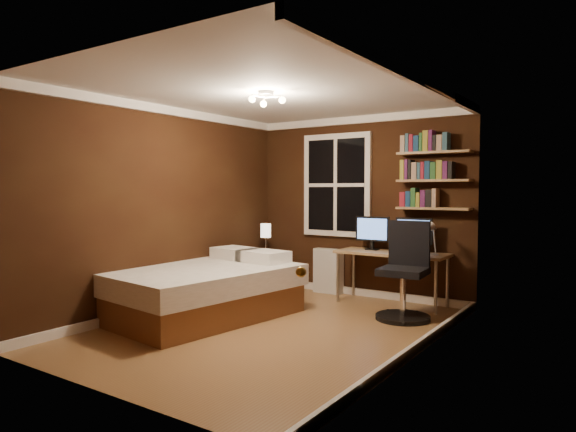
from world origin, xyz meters
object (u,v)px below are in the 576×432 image
Objects in this scene: bedside_lamp at (266,239)px; radiator at (328,271)px; desk at (391,257)px; monitor_left at (372,233)px; nightstand at (266,272)px; monitor_right at (414,235)px; bed at (202,290)px; office_chair at (405,280)px; desk_lamp at (432,238)px.

bedside_lamp reaches higher than radiator.
monitor_left is (-0.30, 0.07, 0.29)m from desk.
bedside_lamp reaches higher than nightstand.
monitor_right is (0.27, 0.07, 0.29)m from desk.
bed is 4.18× the size of nightstand.
monitor_left is at bearing 180.00° from monitor_right.
nightstand is (-0.27, 1.63, -0.03)m from bed.
monitor_left reaches higher than bedside_lamp.
bed is 5.33× the size of bedside_lamp.
radiator is at bearing 147.11° from office_chair.
monitor_right reaches higher than office_chair.
nightstand is at bearing -173.60° from desk.
desk_lamp is at bearing 2.10° from bedside_lamp.
desk_lamp is at bearing -10.40° from radiator.
monitor_left is 1.00× the size of monitor_right.
office_chair reaches higher than desk.
office_chair is at bearing -107.57° from desk_lamp.
radiator is 1.09m from desk.
desk_lamp reaches higher than bed.
desk is at bearing 56.69° from bed.
monitor_left reaches higher than office_chair.
desk is 3.26× the size of desk_lamp.
monitor_left reaches higher than desk.
monitor_left reaches higher than radiator.
bedside_lamp is 2.16m from monitor_right.
monitor_left is (1.29, 1.91, 0.60)m from bed.
desk_lamp reaches higher than radiator.
bedside_lamp is 0.91× the size of monitor_left.
bedside_lamp is 0.68× the size of radiator.
monitor_right is 0.42× the size of office_chair.
monitor_left is 1.09m from office_chair.
radiator is (0.56, 2.01, 0.01)m from bed.
nightstand is 2.52m from desk_lamp.
office_chair is at bearing -9.95° from bedside_lamp.
monitor_right is 0.36m from desk_lamp.
office_chair is at bearing -55.63° from desk.
bedside_lamp is 0.91× the size of monitor_right.
desk is 0.40m from monitor_right.
bed is 5.27× the size of desk_lamp.
radiator is at bearing 175.47° from monitor_right.
nightstand is 1.71m from monitor_left.
bed is at bearing -80.49° from bedside_lamp.
radiator reaches higher than nightstand.
monitor_right is (1.30, -0.10, 0.59)m from radiator.
monitor_left reaches higher than nightstand.
bed is 2.06× the size of office_chair.
desk_lamp is (2.44, 0.09, 0.13)m from bedside_lamp.
desk is 0.42m from monitor_left.
radiator is at bearing 24.77° from bedside_lamp.
bed reaches higher than desk.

